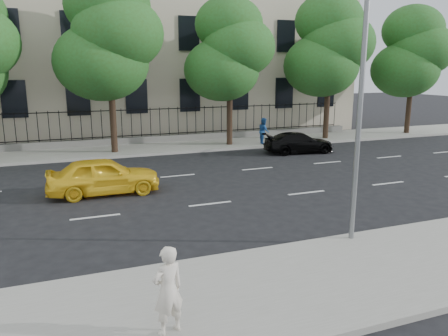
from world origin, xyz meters
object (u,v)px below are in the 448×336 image
object	(u,v)px
black_sedan	(299,143)
woman_near	(168,290)
street_light	(351,54)
yellow_taxi	(104,176)

from	to	relation	value
black_sedan	woman_near	xyz separation A→B (m)	(-11.34, -14.76, 0.38)
street_light	yellow_taxi	distance (m)	10.15
black_sedan	woman_near	bearing A→B (deg)	149.07
street_light	yellow_taxi	size ratio (longest dim) A/B	1.90
black_sedan	woman_near	size ratio (longest dim) A/B	2.48
street_light	woman_near	xyz separation A→B (m)	(-5.84, -3.08, -4.17)
street_light	black_sedan	size ratio (longest dim) A/B	1.97
street_light	woman_near	world-z (taller)	street_light
yellow_taxi	woman_near	distance (m)	10.05
street_light	woman_near	bearing A→B (deg)	-152.15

